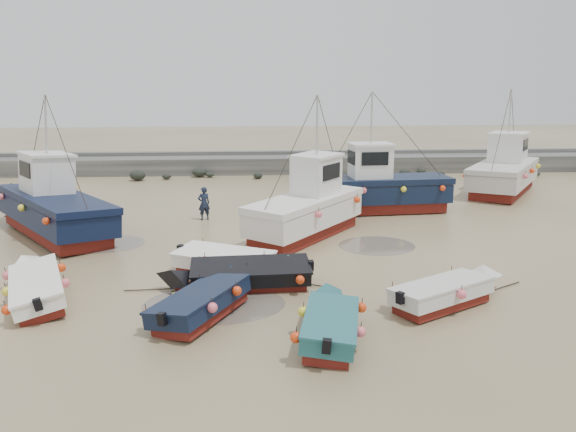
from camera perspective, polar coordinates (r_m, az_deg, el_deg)
The scene contains 17 objects.
ground at distance 20.46m, azimuth -0.02°, elevation -6.12°, with size 120.00×120.00×0.00m, color tan.
seawall at distance 41.67m, azimuth -1.77°, elevation 5.27°, with size 60.00×4.92×1.50m.
puddle_a at distance 18.23m, azimuth -7.53°, elevation -8.87°, with size 4.57×4.57×0.01m, color #61584D.
puddle_b at distance 24.28m, azimuth 9.00°, elevation -2.98°, with size 3.27×3.27×0.01m, color #61584D.
puddle_c at distance 25.51m, azimuth -18.19°, elevation -2.69°, with size 3.47×3.47×0.01m, color #61584D.
puddle_d at distance 30.66m, azimuth 4.02°, elevation 0.78°, with size 5.37×5.37×0.01m, color #61584D.
dinghy_0 at distance 20.13m, azimuth -24.00°, elevation -6.12°, with size 3.17×6.14×1.43m.
dinghy_1 at distance 17.36m, azimuth -8.04°, elevation -8.15°, with size 3.47×5.44×1.43m.
dinghy_2 at distance 15.78m, azimuth 4.29°, elevation -10.35°, with size 2.35×5.23×1.43m.
dinghy_3 at distance 18.52m, azimuth 16.20°, elevation -7.13°, with size 5.26×3.39×1.43m.
dinghy_4 at distance 19.32m, azimuth -4.92°, elevation -5.73°, with size 6.44×2.16×1.43m.
dinghy_5 at distance 20.51m, azimuth -5.61°, elevation -4.51°, with size 5.59×3.35×1.43m.
cabin_boat_0 at distance 27.78m, azimuth -23.15°, elevation 1.01°, with size 7.83×9.40×6.22m.
cabin_boat_1 at distance 25.38m, azimuth 2.52°, elevation 1.10°, with size 6.90×8.29×6.22m.
cabin_boat_2 at distance 29.92m, azimuth 8.80°, elevation 2.95°, with size 9.82×3.15×6.22m.
cabin_boat_3 at distance 37.24m, azimuth 21.28°, elevation 4.34°, with size 7.08×8.99×6.22m.
person at distance 28.52m, azimuth -8.47°, elevation -0.38°, with size 0.61×0.40×1.68m, color #161E32.
Camera 1 is at (-1.15, -19.15, 7.12)m, focal length 35.00 mm.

